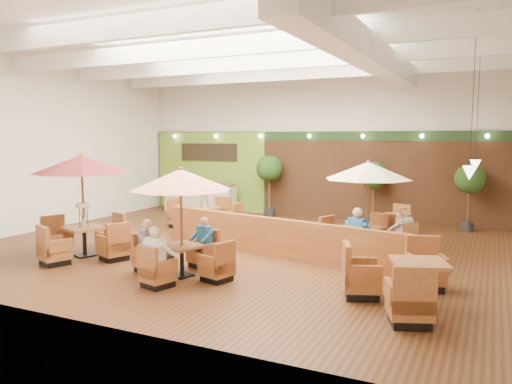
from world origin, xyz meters
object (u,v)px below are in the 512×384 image
Objects in this scene: topiary_2 at (470,181)px; diner_2 at (149,240)px; table_4 at (401,282)px; diner_1 at (203,236)px; table_1 at (181,201)px; table_0 at (82,187)px; diner_0 at (157,250)px; service_counter at (200,198)px; topiary_1 at (374,178)px; booth_divider at (274,237)px; topiary_0 at (269,171)px; diner_3 at (358,229)px; table_2 at (368,189)px; diner_4 at (402,227)px; table_3 at (205,217)px; table_5 at (394,226)px.

diner_2 is at bearing -126.77° from topiary_2.
diner_1 reaches higher than table_4.
topiary_2 reaches higher than diner_1.
diner_2 is at bearing -164.92° from table_1.
diner_0 is at bearing -1.28° from table_0.
topiary_1 reaches higher than service_counter.
booth_divider is 3.05× the size of topiary_0.
diner_3 reaches higher than diner_1.
diner_0 is at bearing -79.93° from topiary_0.
table_0 is 7.26m from table_2.
topiary_0 is at bearing -59.48° from diner_1.
table_4 is 8.50m from topiary_1.
table_0 is 1.12× the size of table_1.
table_4 is at bearing -142.13° from diner_4.
table_3 is 1.19× the size of topiary_2.
topiary_1 is (-2.30, 8.09, 1.23)m from table_4.
diner_1 reaches higher than table_5.
topiary_1 reaches higher than diner_0.
table_0 is at bearing -139.47° from diner_3.
table_4 is at bearing -74.16° from topiary_1.
table_5 is (8.00, -1.81, -0.25)m from service_counter.
table_4 is at bearing -42.69° from diner_3.
table_5 is at bearing 155.55° from diner_2.
topiary_2 reaches higher than diner_4.
service_counter is at bearing -176.14° from topiary_0.
diner_4 is at bearing 46.17° from table_0.
table_4 is at bearing -44.88° from table_2.
diner_1 is 5.02m from diner_4.
table_1 is at bearing 99.18° from diner_0.
table_0 is at bearing -143.35° from booth_divider.
table_0 reaches higher than booth_divider.
table_5 is at bearing 76.87° from table_1.
table_1 is at bearing -60.50° from service_counter.
booth_divider is at bearing -44.63° from service_counter.
service_counter is 1.39× the size of topiary_2.
table_3 is (-5.54, 1.00, -1.25)m from table_2.
topiary_2 is 2.69× the size of diner_0.
table_4 is 4.12× the size of diner_1.
topiary_2 is (2.23, 4.45, -0.07)m from table_2.
service_counter is 3.76× the size of diner_4.
table_0 is 3.31m from table_1.
table_4 is at bearing -68.75° from table_5.
service_counter is 4.20× the size of diner_1.
topiary_2 is at bearing 69.00° from diner_0.
table_2 is at bearing -28.79° from service_counter.
service_counter is at bearing 174.15° from table_2.
table_3 is 4.70m from diner_1.
diner_0 is 1.75m from diner_1.
booth_divider is 3.57m from diner_0.
topiary_0 is (-4.76, 4.45, 0.07)m from table_2.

